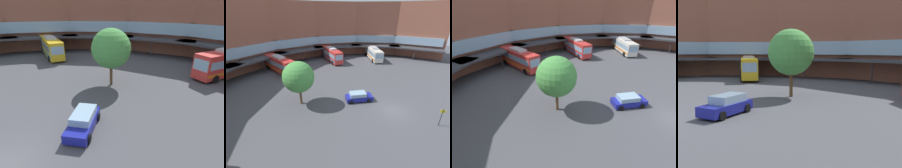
% 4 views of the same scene
% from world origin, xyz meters
% --- Properties ---
extents(station_building, '(81.06, 46.88, 16.44)m').
position_xyz_m(station_building, '(0.00, 21.44, 7.81)').
color(station_building, '#93543F').
rests_on(station_building, ground).
extents(bus_0, '(12.63, 5.03, 3.93)m').
position_xyz_m(bus_0, '(-24.83, 13.43, 1.99)').
color(bus_0, gold).
rests_on(bus_0, ground).
extents(parked_car, '(4.24, 4.51, 1.53)m').
position_xyz_m(parked_car, '(-0.06, 5.78, 0.74)').
color(parked_car, navy).
rests_on(parked_car, ground).
extents(plaza_tree, '(4.79, 4.79, 7.06)m').
position_xyz_m(plaza_tree, '(-5.70, 13.37, 4.66)').
color(plaza_tree, brown).
rests_on(plaza_tree, ground).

